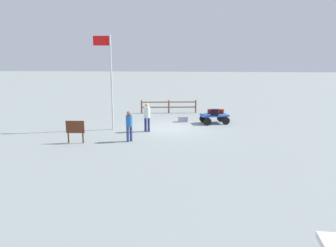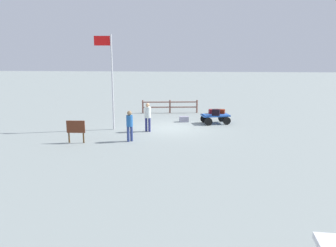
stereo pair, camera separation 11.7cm
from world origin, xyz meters
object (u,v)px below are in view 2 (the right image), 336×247
flagpole (110,74)px  suitcase_maroon (216,112)px  suitcase_grey (220,111)px  luggage_cart (215,117)px  worker_lead (148,115)px  signboard (76,129)px  suitcase_tan (214,112)px  suitcase_dark (184,119)px  worker_trailing (130,124)px

flagpole → suitcase_maroon: bearing=-164.1°
suitcase_grey → luggage_cart: bearing=51.2°
worker_lead → signboard: bearing=40.1°
suitcase_grey → suitcase_maroon: 0.87m
suitcase_tan → flagpole: flagpole is taller
suitcase_maroon → suitcase_dark: (2.06, -0.75, -0.62)m
suitcase_grey → suitcase_tan: bearing=18.4°
suitcase_dark → suitcase_tan: bearing=177.2°
suitcase_maroon → signboard: 8.96m
luggage_cart → worker_trailing: (4.71, 4.85, 0.52)m
suitcase_tan → worker_trailing: size_ratio=0.43×
luggage_cart → suitcase_grey: suitcase_grey is taller
luggage_cart → suitcase_dark: (2.04, -0.40, -0.24)m
suitcase_tan → worker_trailing: (4.64, 5.15, 0.20)m
suitcase_tan → suitcase_dark: (1.97, -0.10, -0.56)m
signboard → suitcase_maroon: bearing=-146.0°
suitcase_dark → luggage_cart: bearing=169.0°
flagpole → worker_lead: bearing=170.0°
flagpole → signboard: bearing=71.1°
suitcase_maroon → signboard: size_ratio=0.46×
suitcase_dark → signboard: bearing=47.0°
signboard → luggage_cart: bearing=-144.1°
suitcase_maroon → suitcase_tan: suitcase_maroon is taller
suitcase_maroon → signboard: signboard is taller
flagpole → signboard: 4.24m
suitcase_maroon → suitcase_tan: bearing=-82.2°
suitcase_grey → flagpole: bearing=21.3°
suitcase_grey → worker_lead: size_ratio=0.39×
worker_lead → signboard: (3.33, 2.80, -0.24)m
suitcase_dark → worker_trailing: worker_trailing is taller
luggage_cart → suitcase_tan: bearing=-76.8°
worker_trailing → signboard: size_ratio=1.39×
suitcase_dark → flagpole: size_ratio=0.12×
suitcase_dark → signboard: 7.89m
worker_trailing → suitcase_dark: bearing=-117.0°
suitcase_dark → flagpole: 5.89m
suitcase_tan → flagpole: (6.24, 2.46, 2.57)m
signboard → suitcase_dark: bearing=-133.0°
worker_trailing → flagpole: (1.60, -2.69, 2.37)m
suitcase_maroon → suitcase_grey: bearing=-112.9°
worker_lead → suitcase_grey: bearing=-145.9°
luggage_cart → flagpole: bearing=18.9°
suitcase_maroon → flagpole: bearing=15.9°
suitcase_dark → worker_trailing: 5.94m
suitcase_maroon → signboard: bearing=34.0°
suitcase_tan → flagpole: size_ratio=0.12×
worker_lead → worker_trailing: bearing=74.5°
suitcase_grey → worker_lead: 5.36m
worker_trailing → suitcase_grey: bearing=-133.8°
suitcase_dark → worker_lead: 3.68m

